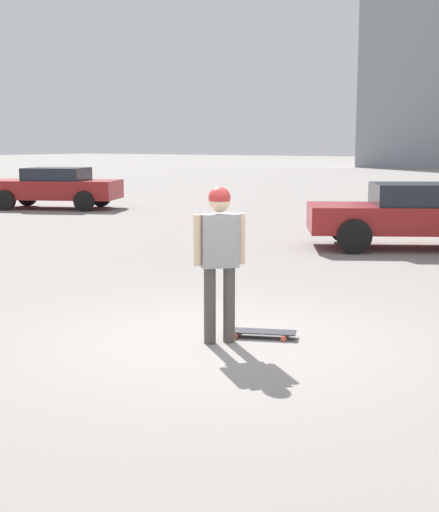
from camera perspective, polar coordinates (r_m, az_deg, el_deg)
ground_plane at (r=8.18m, az=0.00°, el=-6.93°), size 220.00×220.00×0.00m
person at (r=7.95m, az=0.00°, el=0.64°), size 0.42×0.47×1.78m
skateboard at (r=8.39m, az=3.29°, el=-6.09°), size 0.85×0.55×0.08m
car_parked_near at (r=15.93m, az=15.52°, el=3.28°), size 4.82×3.85×1.40m
car_parked_far at (r=25.49m, az=-13.05°, el=5.42°), size 4.83×3.62×1.42m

